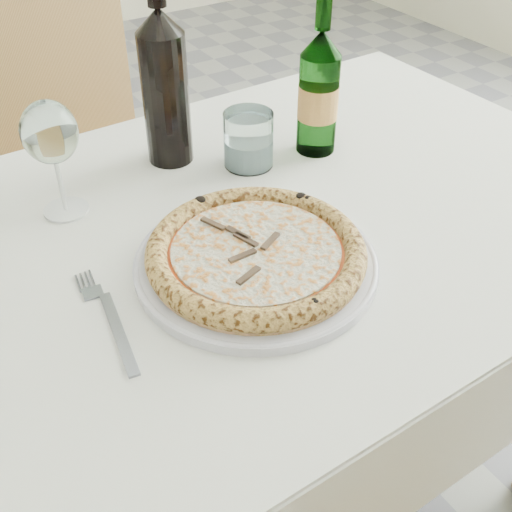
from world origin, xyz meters
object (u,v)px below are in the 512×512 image
object	(u,v)px
wine_glass	(50,135)
plate	(256,263)
tumbler	(248,143)
beer_bottle	(319,93)
dining_table	(222,281)
pizza	(256,252)
chair_far	(87,142)
wine_bottle	(165,86)

from	to	relation	value
wine_glass	plate	bearing A→B (deg)	-57.58
tumbler	beer_bottle	world-z (taller)	beer_bottle
dining_table	beer_bottle	world-z (taller)	beer_bottle
wine_glass	pizza	bearing A→B (deg)	-57.58
dining_table	pizza	world-z (taller)	pizza
beer_bottle	wine_glass	bearing A→B (deg)	173.88
plate	beer_bottle	distance (m)	0.36
plate	wine_glass	world-z (taller)	wine_glass
chair_far	wine_glass	size ratio (longest dim) A/B	5.21
dining_table	beer_bottle	bearing A→B (deg)	24.94
chair_far	pizza	distance (m)	0.91
pizza	plate	bearing A→B (deg)	60.00
plate	pizza	size ratio (longest dim) A/B	1.11
plate	pizza	world-z (taller)	pizza
beer_bottle	tumbler	bearing A→B (deg)	172.16
chair_far	wine_bottle	distance (m)	0.65
plate	chair_far	bearing A→B (deg)	86.59
wine_glass	wine_bottle	world-z (taller)	wine_bottle
dining_table	tumbler	bearing A→B (deg)	45.59
pizza	wine_glass	distance (m)	0.33
pizza	beer_bottle	bearing A→B (deg)	40.20
chair_far	pizza	size ratio (longest dim) A/B	3.16
dining_table	wine_glass	world-z (taller)	wine_glass
beer_bottle	wine_bottle	xyz separation A→B (m)	(-0.23, 0.10, 0.03)
dining_table	tumbler	distance (m)	0.24
pizza	wine_bottle	xyz separation A→B (m)	(0.04, 0.33, 0.11)
tumbler	wine_bottle	size ratio (longest dim) A/B	0.30
chair_far	wine_bottle	xyz separation A→B (m)	(-0.02, -0.55, 0.35)
wine_glass	wine_bottle	distance (m)	0.21
dining_table	wine_bottle	size ratio (longest dim) A/B	4.45
chair_far	wine_glass	xyz separation A→B (m)	(-0.22, -0.61, 0.35)
pizza	tumbler	xyz separation A→B (m)	(0.14, 0.24, 0.01)
plate	beer_bottle	world-z (taller)	beer_bottle
dining_table	tumbler	world-z (taller)	tumbler
dining_table	pizza	distance (m)	0.16
pizza	wine_bottle	size ratio (longest dim) A/B	0.95
dining_table	pizza	xyz separation A→B (m)	(-0.00, -0.10, 0.12)
beer_bottle	wine_bottle	distance (m)	0.25
chair_far	plate	xyz separation A→B (m)	(-0.05, -0.88, 0.23)
wine_glass	wine_bottle	size ratio (longest dim) A/B	0.58
dining_table	plate	distance (m)	0.14
dining_table	tumbler	size ratio (longest dim) A/B	14.82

